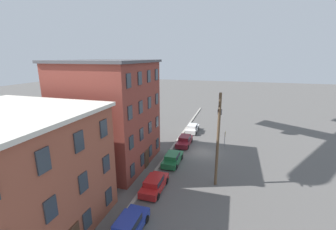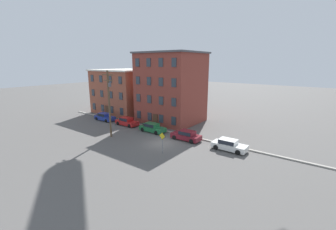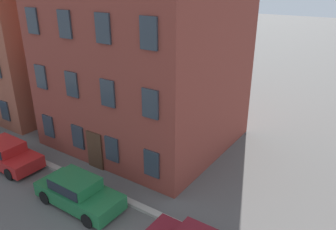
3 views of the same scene
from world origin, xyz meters
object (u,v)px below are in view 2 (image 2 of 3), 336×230
at_px(car_green, 152,127).
at_px(car_red, 127,121).
at_px(car_blue, 105,117).
at_px(car_white, 229,145).
at_px(caution_sign, 162,139).
at_px(utility_pole, 109,101).
at_px(car_maroon, 186,135).

bearing_deg(car_green, car_red, 178.13).
height_order(car_blue, car_red, same).
height_order(car_blue, car_white, same).
distance_m(caution_sign, utility_pole, 10.84).
bearing_deg(car_green, car_white, -0.44).
xyz_separation_m(car_blue, car_white, (25.31, -0.17, 0.00)).
distance_m(car_green, utility_pole, 8.14).
relative_size(car_blue, utility_pole, 0.44).
distance_m(car_white, utility_pole, 17.89).
xyz_separation_m(car_maroon, caution_sign, (0.30, -5.98, 1.09)).
bearing_deg(car_white, caution_sign, -135.71).
relative_size(car_green, caution_sign, 1.60).
bearing_deg(utility_pole, car_green, 60.00).
xyz_separation_m(car_red, utility_pole, (2.92, -5.90, 4.80)).
bearing_deg(car_red, car_blue, -178.77).
xyz_separation_m(car_red, caution_sign, (13.10, -6.28, 1.09)).
distance_m(car_green, car_white, 13.02).
relative_size(car_green, car_maroon, 1.00).
relative_size(caution_sign, utility_pole, 0.28).
relative_size(car_green, utility_pole, 0.44).
relative_size(car_blue, caution_sign, 1.60).
relative_size(car_red, utility_pole, 0.44).
bearing_deg(car_maroon, car_green, 179.17).
height_order(car_red, car_white, same).
distance_m(car_green, caution_sign, 9.25).
bearing_deg(car_white, car_maroon, 179.96).
height_order(car_red, car_maroon, same).
distance_m(car_maroon, utility_pole, 12.32).
distance_m(car_red, car_green, 6.21).
height_order(caution_sign, utility_pole, utility_pole).
relative_size(car_maroon, utility_pole, 0.44).
height_order(car_blue, utility_pole, utility_pole).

